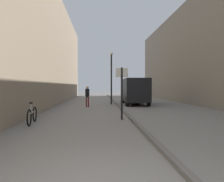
{
  "coord_description": "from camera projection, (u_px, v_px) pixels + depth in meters",
  "views": [
    {
      "loc": [
        -0.05,
        -2.9,
        1.69
      ],
      "look_at": [
        1.17,
        14.82,
        1.23
      ],
      "focal_mm": 32.04,
      "sensor_mm": 36.0,
      "label": 1
    }
  ],
  "objects": [
    {
      "name": "ground_plane",
      "position": [
        99.0,
        108.0,
        14.91
      ],
      "size": [
        80.0,
        80.0,
        0.0
      ],
      "primitive_type": "plane",
      "color": "gray"
    },
    {
      "name": "building_facade_left",
      "position": [
        33.0,
        39.0,
        14.45
      ],
      "size": [
        2.27,
        40.0,
        10.12
      ],
      "primitive_type": "cube",
      "color": "gray",
      "rests_on": "ground_plane"
    },
    {
      "name": "building_facade_across",
      "position": [
        224.0,
        45.0,
        15.45
      ],
      "size": [
        2.96,
        40.0,
        9.71
      ],
      "primitive_type": "cube",
      "color": "gray",
      "rests_on": "ground_plane"
    },
    {
      "name": "kerb_strip",
      "position": [
        120.0,
        107.0,
        15.01
      ],
      "size": [
        0.16,
        40.0,
        0.12
      ],
      "primitive_type": "cube",
      "color": "#615F5B",
      "rests_on": "ground_plane"
    },
    {
      "name": "pedestrian_main_foreground",
      "position": [
        87.0,
        95.0,
        15.94
      ],
      "size": [
        0.33,
        0.22,
        1.67
      ],
      "rotation": [
        0.0,
        0.0,
        0.12
      ],
      "color": "maroon",
      "rests_on": "ground_plane"
    },
    {
      "name": "delivery_van",
      "position": [
        135.0,
        91.0,
        18.02
      ],
      "size": [
        2.15,
        4.94,
        2.33
      ],
      "rotation": [
        0.0,
        0.0,
        -0.03
      ],
      "color": "black",
      "rests_on": "ground_plane"
    },
    {
      "name": "street_sign_post",
      "position": [
        122.0,
        89.0,
        9.94
      ],
      "size": [
        0.6,
        0.12,
        2.6
      ],
      "rotation": [
        0.0,
        0.0,
        2.99
      ],
      "color": "black",
      "rests_on": "ground_plane"
    },
    {
      "name": "lamp_post",
      "position": [
        111.0,
        75.0,
        18.21
      ],
      "size": [
        0.28,
        0.28,
        4.76
      ],
      "color": "black",
      "rests_on": "ground_plane"
    },
    {
      "name": "bicycle_leaning",
      "position": [
        32.0,
        115.0,
        8.84
      ],
      "size": [
        0.23,
        1.77,
        0.98
      ],
      "rotation": [
        0.0,
        0.0,
        0.09
      ],
      "color": "black",
      "rests_on": "ground_plane"
    }
  ]
}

